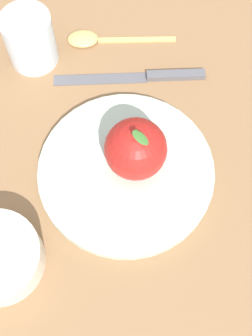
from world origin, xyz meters
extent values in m
plane|color=olive|center=(0.00, 0.00, 0.00)|extent=(2.40, 2.40, 0.00)
cylinder|color=#B2C6B2|center=(0.02, -0.01, 0.01)|extent=(0.24, 0.24, 0.02)
torus|color=#B2C6B2|center=(0.02, -0.01, 0.01)|extent=(0.24, 0.24, 0.01)
sphere|color=#B21E19|center=(0.02, 0.01, 0.06)|extent=(0.08, 0.08, 0.08)
cylinder|color=#4C3319|center=(0.02, 0.01, 0.10)|extent=(0.00, 0.00, 0.01)
ellipsoid|color=#386628|center=(0.03, 0.01, 0.10)|extent=(0.03, 0.02, 0.01)
cylinder|color=silver|center=(-0.22, -0.04, 0.04)|extent=(0.07, 0.07, 0.08)
torus|color=silver|center=(-0.22, -0.04, 0.08)|extent=(0.07, 0.07, 0.01)
cylinder|color=#8B959D|center=(-0.22, -0.04, 0.08)|extent=(0.06, 0.06, 0.01)
cube|color=#59595E|center=(-0.14, 0.03, 0.00)|extent=(0.08, 0.14, 0.00)
cube|color=#59595E|center=(-0.09, 0.13, 0.01)|extent=(0.05, 0.09, 0.01)
ellipsoid|color=#D8B766|center=(-0.21, 0.03, 0.01)|extent=(0.05, 0.06, 0.01)
cube|color=#D8B766|center=(-0.18, 0.11, 0.00)|extent=(0.06, 0.11, 0.01)
camera|label=1|loc=(0.24, -0.12, 0.57)|focal=48.42mm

